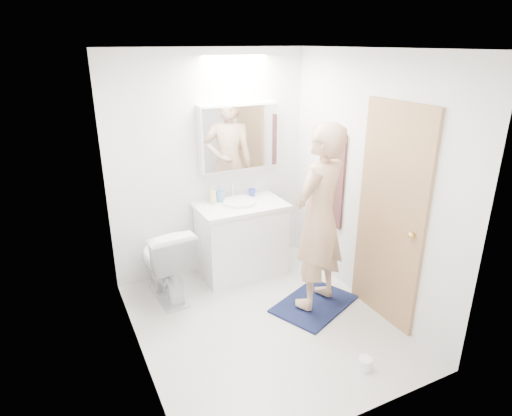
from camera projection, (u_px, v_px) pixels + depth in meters
floor at (263, 323)px, 4.06m from camera, size 2.50×2.50×0.00m
ceiling at (265, 48)px, 3.20m from camera, size 2.50×2.50×0.00m
wall_back at (211, 166)px, 4.67m from camera, size 2.50×0.00×2.50m
wall_front at (360, 267)px, 2.58m from camera, size 2.50×0.00×2.50m
wall_left at (130, 225)px, 3.17m from camera, size 0.00×2.50×2.50m
wall_right at (368, 184)px, 4.08m from camera, size 0.00×2.50×2.50m
vanity_cabinet at (241, 240)px, 4.82m from camera, size 0.90×0.55×0.78m
countertop at (241, 206)px, 4.67m from camera, size 0.95×0.58×0.04m
sink_basin at (240, 202)px, 4.68m from camera, size 0.36×0.36×0.03m
faucet at (233, 191)px, 4.82m from camera, size 0.02×0.02×0.16m
medicine_cabinet at (239, 137)px, 4.63m from camera, size 0.88×0.14×0.70m
mirror_panel at (242, 138)px, 4.56m from camera, size 0.84×0.01×0.66m
toilet at (165, 261)px, 4.35m from camera, size 0.49×0.80×0.79m
bath_rug at (314, 304)px, 4.32m from camera, size 0.95×0.82×0.02m
person at (319, 218)px, 3.99m from camera, size 0.76×0.65×1.77m
door at (390, 217)px, 3.85m from camera, size 0.04×0.80×2.00m
door_knob at (411, 235)px, 3.60m from camera, size 0.06×0.06×0.06m
towel at (331, 179)px, 4.57m from camera, size 0.02×0.42×1.00m
towel_hook at (333, 130)px, 4.38m from camera, size 0.07×0.02×0.02m
soap_bottle_a at (213, 195)px, 4.64m from camera, size 0.10×0.10×0.20m
soap_bottle_b at (220, 194)px, 4.71m from camera, size 0.11×0.11×0.17m
toothbrush_cup at (252, 193)px, 4.87m from camera, size 0.10×0.10×0.09m
toilet_paper_roll at (365, 364)px, 3.47m from camera, size 0.11×0.11×0.10m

